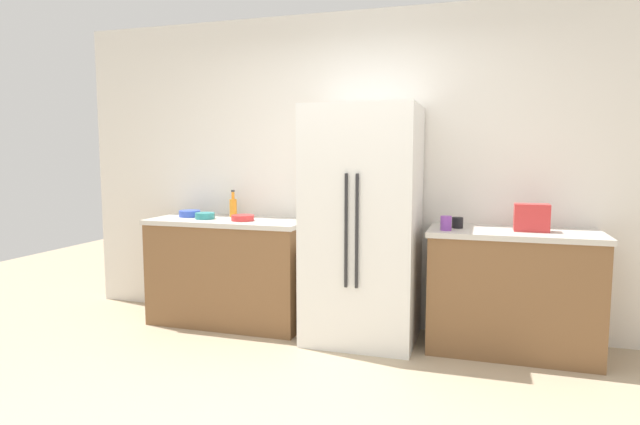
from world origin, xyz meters
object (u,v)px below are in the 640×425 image
Objects in this scene: bowl_a at (190,214)px; bottle_a at (233,207)px; cup_b at (446,223)px; refrigerator at (362,225)px; bowl_b at (243,218)px; toaster at (532,218)px; cup_a at (457,223)px; bowl_c at (205,216)px.

bottle_a is at bearing 15.46° from bowl_a.
bottle_a reaches higher than bowl_a.
bottle_a is 2.27× the size of cup_b.
bowl_a is at bearing 175.74° from refrigerator.
refrigerator reaches higher than bowl_a.
bowl_a reaches higher than bowl_b.
bottle_a reaches higher than bowl_b.
toaster is (1.24, 0.06, 0.09)m from refrigerator.
bowl_c is at bearing -178.43° from cup_a.
toaster is 0.53m from cup_a.
toaster is at bearing 0.91° from bowl_c.
refrigerator is at bearing -0.68° from bowl_c.
bowl_c is at bearing -26.08° from bowl_a.
bowl_b is (-1.76, -0.07, -0.02)m from cup_a.
bowl_c is at bearing -179.09° from toaster.
bottle_a is (-1.24, 0.23, 0.08)m from refrigerator.
toaster is 2.27× the size of cup_b.
bowl_b is (-2.28, -0.06, -0.08)m from toaster.
bowl_a is at bearing -164.54° from bottle_a.
bowl_c is at bearing -128.89° from bottle_a.
bowl_c is (-0.17, -0.21, -0.06)m from bottle_a.
cup_b is 0.57× the size of bowl_a.
bowl_a is 1.12× the size of bowl_c.
toaster is at bearing -1.24° from bowl_a.
bowl_b is at bearing -48.53° from bottle_a.
toaster is at bearing -3.85° from bottle_a.
bowl_b is at bearing -179.99° from refrigerator.
cup_a is 2.13m from bowl_c.
toaster is 1.00× the size of bottle_a.
refrigerator is 9.62× the size of bowl_b.
bottle_a is at bearing 175.60° from cup_a.
bottle_a is 2.91× the size of cup_a.
bowl_c is (-0.37, 0.02, 0.00)m from bowl_b.
toaster is 2.65m from bowl_c.
toaster is 0.61m from cup_b.
bottle_a reaches higher than bowl_c.
bottle_a is 1.96m from cup_a.
cup_a is 0.43× the size of bowl_b.
toaster reaches higher than bowl_c.
bottle_a is 0.40m from bowl_a.
bottle_a is at bearing 176.15° from toaster.
cup_b reaches higher than bowl_b.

